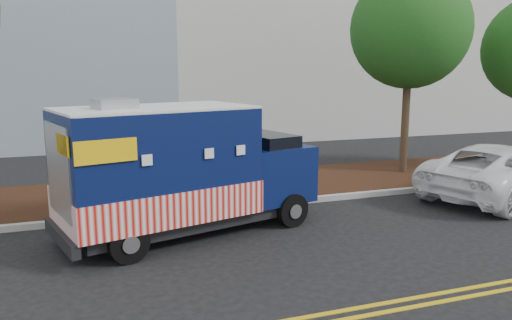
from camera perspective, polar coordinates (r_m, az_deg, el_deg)
name	(u,v)px	position (r m, az deg, el deg)	size (l,w,h in m)	color
ground	(193,231)	(11.44, -7.19, -8.11)	(120.00, 120.00, 0.00)	black
curb	(181,212)	(12.73, -8.55, -5.87)	(120.00, 0.18, 0.15)	#9E9E99
mulch_strip	(167,193)	(14.73, -10.10, -3.69)	(120.00, 4.00, 0.15)	black
tree_c	(410,29)	(17.57, 17.20, 14.07)	(3.88, 3.88, 6.84)	#38281C
sign_post	(95,169)	(12.78, -17.90, -1.01)	(0.06, 0.06, 2.40)	#473828
food_truck	(179,173)	(10.95, -8.81, -1.53)	(6.09, 3.50, 3.04)	black
white_car	(501,171)	(15.74, 26.24, -1.14)	(2.53, 5.48, 1.52)	white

